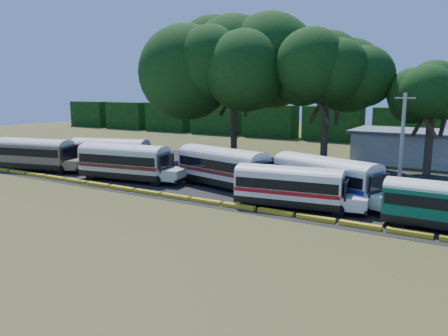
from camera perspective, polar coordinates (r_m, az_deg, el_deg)
The scene contains 15 objects.
ground at distance 36.45m, azimuth -9.18°, elevation -3.96°, with size 160.00×160.00×0.00m, color #394316.
asphalt_strip at distance 45.53m, azimuth 1.57°, elevation -0.98°, with size 64.00×24.00×0.02m, color black.
curb at distance 37.16m, azimuth -8.19°, elevation -3.43°, with size 53.70×0.45×0.30m.
terminal_building at distance 57.51m, azimuth 25.90°, elevation 2.38°, with size 19.00×9.00×4.00m.
treeline_backdrop at distance 78.55m, azimuth 14.04°, elevation 5.64°, with size 130.00×4.00×6.00m.
bus_beige at distance 52.20m, azimuth -23.34°, elevation 1.88°, with size 11.15×4.99×3.56m.
bus_red at distance 50.12m, azimuth -14.41°, elevation 2.04°, with size 10.91×5.52×3.49m.
bus_cream_west at distance 43.63m, azimuth -12.67°, elevation 1.00°, with size 11.29×4.34×3.62m.
bus_cream_east at distance 39.50m, azimuth 0.04°, elevation 0.34°, with size 11.46×5.22×3.66m.
bus_white_red at distance 33.02m, azimuth 8.86°, elevation -2.20°, with size 10.02×3.76×3.21m.
bus_white_blue at distance 35.69m, azimuth 13.40°, elevation -1.09°, with size 11.14×6.05×3.57m.
tree_west at distance 54.54m, azimuth 1.33°, elevation 13.85°, with size 14.97×14.97×17.83m.
tree_center at distance 50.63m, azimuth 13.32°, elevation 12.53°, with size 11.11×11.11×15.25m.
tree_east at distance 49.81m, azimuth 25.68°, elevation 9.39°, with size 7.39×7.39×11.81m.
utility_pole at distance 39.17m, azimuth 22.20°, elevation 2.96°, with size 1.60×0.30×8.60m.
Camera 1 is at (22.97, -26.89, 8.84)m, focal length 35.00 mm.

